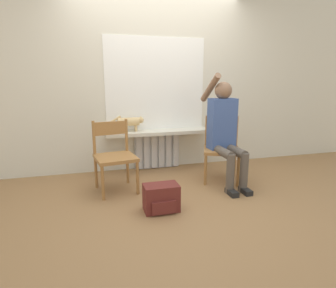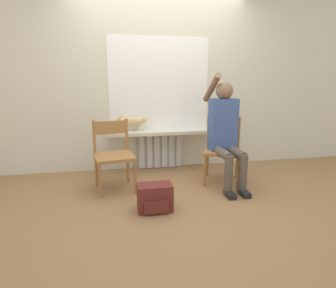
# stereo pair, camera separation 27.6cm
# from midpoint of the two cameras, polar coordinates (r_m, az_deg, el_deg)

# --- Properties ---
(ground_plane) EXTENTS (12.00, 12.00, 0.00)m
(ground_plane) POSITION_cam_midpoint_polar(r_m,az_deg,el_deg) (3.32, 0.04, -10.65)
(ground_plane) COLOR olive
(wall_with_window) EXTENTS (7.00, 0.06, 2.70)m
(wall_with_window) POSITION_cam_midpoint_polar(r_m,az_deg,el_deg) (4.24, -4.52, 13.18)
(wall_with_window) COLOR beige
(wall_with_window) RESTS_ON ground_plane
(radiator) EXTENTS (0.69, 0.08, 0.55)m
(radiator) POSITION_cam_midpoint_polar(r_m,az_deg,el_deg) (4.30, -4.07, -1.29)
(radiator) COLOR silver
(radiator) RESTS_ON ground_plane
(windowsill) EXTENTS (1.54, 0.32, 0.05)m
(windowsill) POSITION_cam_midpoint_polar(r_m,az_deg,el_deg) (4.12, -3.83, 2.41)
(windowsill) COLOR beige
(windowsill) RESTS_ON radiator
(window_glass) EXTENTS (1.48, 0.01, 1.32)m
(window_glass) POSITION_cam_midpoint_polar(r_m,az_deg,el_deg) (4.21, -4.41, 12.02)
(window_glass) COLOR white
(window_glass) RESTS_ON windowsill
(chair_left) EXTENTS (0.52, 0.52, 0.85)m
(chair_left) POSITION_cam_midpoint_polar(r_m,az_deg,el_deg) (3.46, -13.08, -2.22)
(chair_left) COLOR #9E6B38
(chair_left) RESTS_ON ground_plane
(chair_right) EXTENTS (0.60, 0.60, 0.85)m
(chair_right) POSITION_cam_midpoint_polar(r_m,az_deg,el_deg) (3.78, 8.76, -0.78)
(chair_right) COLOR #9E6B38
(chair_right) RESTS_ON ground_plane
(person) EXTENTS (0.36, 1.00, 1.41)m
(person) POSITION_cam_midpoint_polar(r_m,az_deg,el_deg) (3.63, 9.37, 3.10)
(person) COLOR brown
(person) RESTS_ON ground_plane
(cat) EXTENTS (0.52, 0.12, 0.24)m
(cat) POSITION_cam_midpoint_polar(r_m,az_deg,el_deg) (4.07, -9.74, 4.45)
(cat) COLOR #DBB77A
(cat) RESTS_ON windowsill
(backpack) EXTENTS (0.36, 0.25, 0.28)m
(backpack) POSITION_cam_midpoint_polar(r_m,az_deg,el_deg) (2.94, -4.11, -10.93)
(backpack) COLOR maroon
(backpack) RESTS_ON ground_plane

